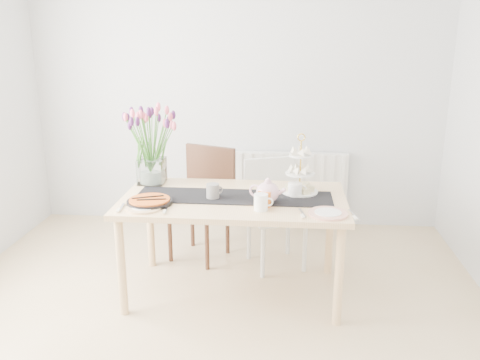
# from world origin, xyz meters

# --- Properties ---
(room_shell) EXTENTS (4.50, 4.50, 4.50)m
(room_shell) POSITION_xyz_m (0.00, 0.00, 1.30)
(room_shell) COLOR tan
(room_shell) RESTS_ON ground
(radiator) EXTENTS (1.20, 0.08, 0.60)m
(radiator) POSITION_xyz_m (0.50, 2.19, 0.45)
(radiator) COLOR white
(radiator) RESTS_ON room_shell
(dining_table) EXTENTS (1.60, 0.90, 0.75)m
(dining_table) POSITION_xyz_m (0.13, 0.76, 0.67)
(dining_table) COLOR tan
(dining_table) RESTS_ON ground
(chair_brown) EXTENTS (0.60, 0.60, 0.95)m
(chair_brown) POSITION_xyz_m (-0.20, 1.43, 0.55)
(chair_brown) COLOR #3B2215
(chair_brown) RESTS_ON ground
(chair_white) EXTENTS (0.57, 0.57, 0.88)m
(chair_white) POSITION_xyz_m (0.40, 1.32, 0.51)
(chair_white) COLOR silver
(chair_white) RESTS_ON ground
(table_runner) EXTENTS (1.40, 0.35, 0.01)m
(table_runner) POSITION_xyz_m (0.13, 0.76, 0.75)
(table_runner) COLOR black
(table_runner) RESTS_ON dining_table
(tulip_vase) EXTENTS (0.71, 0.71, 0.61)m
(tulip_vase) POSITION_xyz_m (-0.55, 1.06, 1.14)
(tulip_vase) COLOR silver
(tulip_vase) RESTS_ON dining_table
(cake_stand) EXTENTS (0.27, 0.27, 0.39)m
(cake_stand) POSITION_xyz_m (0.60, 0.90, 0.86)
(cake_stand) COLOR gold
(cake_stand) RESTS_ON dining_table
(teapot) EXTENTS (0.31, 0.27, 0.17)m
(teapot) POSITION_xyz_m (0.37, 0.65, 0.83)
(teapot) COLOR silver
(teapot) RESTS_ON dining_table
(cream_jug) EXTENTS (0.10, 0.10, 0.10)m
(cream_jug) POSITION_xyz_m (0.56, 0.82, 0.80)
(cream_jug) COLOR white
(cream_jug) RESTS_ON dining_table
(tart_tin) EXTENTS (0.31, 0.31, 0.04)m
(tart_tin) POSITION_xyz_m (-0.44, 0.56, 0.77)
(tart_tin) COLOR black
(tart_tin) RESTS_ON dining_table
(mug_grey) EXTENTS (0.13, 0.13, 0.11)m
(mug_grey) POSITION_xyz_m (-0.02, 0.72, 0.80)
(mug_grey) COLOR slate
(mug_grey) RESTS_ON dining_table
(mug_white) EXTENTS (0.11, 0.11, 0.11)m
(mug_white) POSITION_xyz_m (0.33, 0.51, 0.81)
(mug_white) COLOR white
(mug_white) RESTS_ON dining_table
(mug_orange) EXTENTS (0.12, 0.12, 0.10)m
(mug_orange) POSITION_xyz_m (0.35, 0.58, 0.80)
(mug_orange) COLOR orange
(mug_orange) RESTS_ON dining_table
(plate_left) EXTENTS (0.26, 0.26, 0.01)m
(plate_left) POSITION_xyz_m (-0.45, 0.47, 0.76)
(plate_left) COLOR silver
(plate_left) RESTS_ON dining_table
(plate_right) EXTENTS (0.31, 0.31, 0.01)m
(plate_right) POSITION_xyz_m (0.77, 0.47, 0.76)
(plate_right) COLOR white
(plate_right) RESTS_ON dining_table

